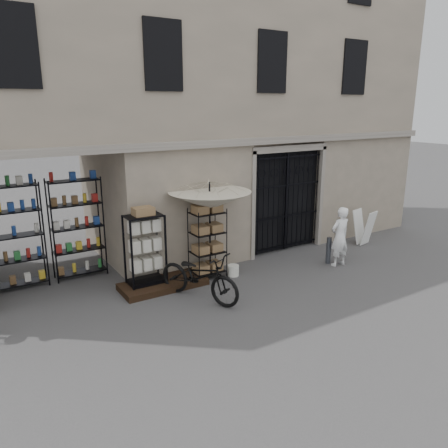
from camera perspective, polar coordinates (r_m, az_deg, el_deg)
ground at (r=10.47m, az=7.88°, el=-8.26°), size 80.00×80.00×0.00m
main_building at (r=12.92m, az=-3.25°, el=16.79°), size 14.00×4.00×9.00m
shop_recess at (r=10.59m, az=-21.48°, el=-0.32°), size 3.00×1.70×3.00m
shop_shelving at (r=11.13m, az=-22.11°, el=-1.01°), size 2.70×0.50×2.50m
iron_gate at (r=12.76m, az=7.65°, el=3.13°), size 2.50×0.21×3.00m
step_platform at (r=10.48m, az=-7.95°, el=-7.79°), size 2.00×0.90×0.15m
display_cabinet at (r=10.17m, az=-10.22°, el=-3.75°), size 0.94×0.75×1.76m
wire_rack at (r=10.69m, az=-2.18°, el=-2.65°), size 0.86×0.68×1.77m
market_umbrella at (r=10.48m, az=-1.89°, el=3.73°), size 2.01×2.04×2.86m
white_bucket at (r=11.03m, az=1.21°, el=-6.08°), size 0.31×0.31×0.28m
bicycle at (r=9.84m, az=-3.22°, el=-9.73°), size 1.11×1.29×2.08m
steel_bollard at (r=12.13m, az=13.50°, el=-3.37°), size 0.17×0.17×0.73m
shopkeeper at (r=12.17m, az=14.63°, el=-5.21°), size 0.60×1.60×0.38m
easel_sign at (r=14.01m, az=17.80°, el=-0.41°), size 0.61×0.67×1.05m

